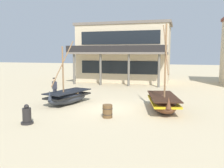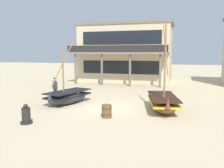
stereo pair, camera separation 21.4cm
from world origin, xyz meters
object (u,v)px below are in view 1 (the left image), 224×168
object	(u,v)px
fishing_boat_near_left	(68,97)
capstan_winch	(27,116)
fishing_boat_centre_large	(163,102)
wooden_barrel	(107,111)
fisherman_by_hull	(55,90)
harbor_building_main	(124,53)

from	to	relation	value
fishing_boat_near_left	capstan_winch	world-z (taller)	fishing_boat_near_left
fishing_boat_centre_large	capstan_winch	distance (m)	7.64
wooden_barrel	fishing_boat_near_left	bearing A→B (deg)	144.18
fishing_boat_near_left	fisherman_by_hull	size ratio (longest dim) A/B	2.51
fishing_boat_centre_large	fisherman_by_hull	xyz separation A→B (m)	(-7.55, 0.66, 0.32)
fishing_boat_centre_large	wooden_barrel	xyz separation A→B (m)	(-2.71, -2.42, -0.16)
fishing_boat_near_left	fisherman_by_hull	bearing A→B (deg)	158.62
fishing_boat_near_left	fishing_boat_centre_large	xyz separation A→B (m)	(6.30, -0.17, 0.02)
wooden_barrel	fisherman_by_hull	bearing A→B (deg)	147.54
fishing_boat_near_left	fisherman_by_hull	xyz separation A→B (m)	(-1.25, 0.49, 0.34)
wooden_barrel	harbor_building_main	size ratio (longest dim) A/B	0.06
fishing_boat_centre_large	fishing_boat_near_left	bearing A→B (deg)	178.47
fishing_boat_near_left	wooden_barrel	xyz separation A→B (m)	(3.58, -2.58, -0.14)
fisherman_by_hull	fishing_boat_near_left	bearing A→B (deg)	-21.38
wooden_barrel	fishing_boat_centre_large	bearing A→B (deg)	41.67
fishing_boat_centre_large	harbor_building_main	bearing A→B (deg)	111.65
capstan_winch	fisherman_by_hull	bearing A→B (deg)	105.23
fisherman_by_hull	wooden_barrel	world-z (taller)	fisherman_by_hull
fisherman_by_hull	harbor_building_main	xyz separation A→B (m)	(1.88, 13.62, 2.62)
capstan_winch	harbor_building_main	bearing A→B (deg)	88.58
capstan_winch	wooden_barrel	size ratio (longest dim) A/B	1.38
fishing_boat_centre_large	harbor_building_main	size ratio (longest dim) A/B	0.46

